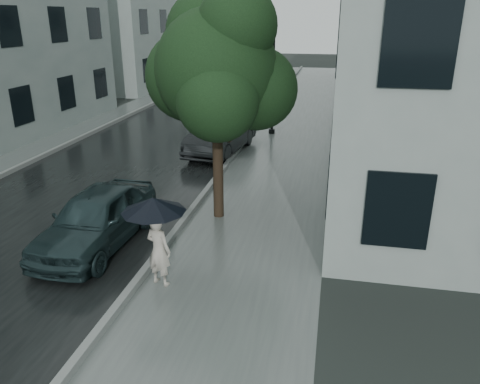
% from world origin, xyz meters
% --- Properties ---
extents(ground, '(120.00, 120.00, 0.00)m').
position_xyz_m(ground, '(0.00, 0.00, 0.00)').
color(ground, black).
rests_on(ground, ground).
extents(sidewalk, '(3.50, 60.00, 0.01)m').
position_xyz_m(sidewalk, '(0.25, 12.00, 0.00)').
color(sidewalk, slate).
rests_on(sidewalk, ground).
extents(kerb_near, '(0.15, 60.00, 0.15)m').
position_xyz_m(kerb_near, '(-1.57, 12.00, 0.07)').
color(kerb_near, slate).
rests_on(kerb_near, ground).
extents(asphalt_road, '(6.85, 60.00, 0.00)m').
position_xyz_m(asphalt_road, '(-5.08, 12.00, 0.00)').
color(asphalt_road, black).
rests_on(asphalt_road, ground).
extents(kerb_far, '(0.15, 60.00, 0.15)m').
position_xyz_m(kerb_far, '(-8.57, 12.00, 0.07)').
color(kerb_far, slate).
rests_on(kerb_far, ground).
extents(sidewalk_far, '(1.70, 60.00, 0.01)m').
position_xyz_m(sidewalk_far, '(-9.50, 12.00, 0.00)').
color(sidewalk_far, '#4C5451').
rests_on(sidewalk_far, ground).
extents(building_near, '(7.02, 36.00, 9.00)m').
position_xyz_m(building_near, '(5.47, 19.50, 4.50)').
color(building_near, '#8E9B96').
rests_on(building_near, ground).
extents(building_far_b, '(7.02, 18.00, 8.00)m').
position_xyz_m(building_far_b, '(-13.77, 30.00, 4.00)').
color(building_far_b, '#8E9B96').
rests_on(building_far_b, ground).
extents(pedestrian, '(0.62, 0.50, 1.46)m').
position_xyz_m(pedestrian, '(-1.13, 0.62, 0.74)').
color(pedestrian, '#BBB3A4').
rests_on(pedestrian, sidewalk).
extents(umbrella, '(1.32, 1.32, 0.96)m').
position_xyz_m(umbrella, '(-1.17, 0.60, 1.70)').
color(umbrella, black).
rests_on(umbrella, ground).
extents(street_tree, '(3.85, 3.50, 5.70)m').
position_xyz_m(street_tree, '(-0.81, 4.22, 3.82)').
color(street_tree, '#332619').
rests_on(street_tree, ground).
extents(lamp_post, '(0.81, 0.49, 5.11)m').
position_xyz_m(lamp_post, '(-0.84, 13.51, 2.93)').
color(lamp_post, black).
rests_on(lamp_post, ground).
extents(car_near, '(1.71, 3.97, 1.34)m').
position_xyz_m(car_near, '(-3.13, 1.93, 0.67)').
color(car_near, '#1B2C2E').
rests_on(car_near, ground).
extents(car_far, '(2.06, 4.48, 1.42)m').
position_xyz_m(car_far, '(-2.20, 10.15, 0.72)').
color(car_far, black).
rests_on(car_far, ground).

